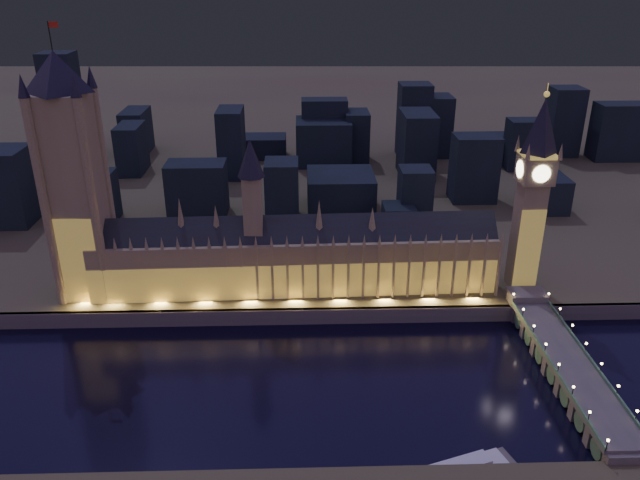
{
  "coord_description": "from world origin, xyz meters",
  "views": [
    {
      "loc": [
        -3.25,
        -219.08,
        160.25
      ],
      "look_at": [
        5.0,
        55.0,
        38.0
      ],
      "focal_mm": 35.0,
      "sensor_mm": 36.0,
      "label": 1
    }
  ],
  "objects_px": {
    "palace_of_westminster": "(293,256)",
    "elizabeth_tower": "(534,180)",
    "westminster_bridge": "(563,363)",
    "river_boat": "(459,470)",
    "victoria_tower": "(72,169)"
  },
  "relations": [
    {
      "from": "palace_of_westminster",
      "to": "elizabeth_tower",
      "type": "xyz_separation_m",
      "value": [
        116.12,
        0.18,
        38.83
      ]
    },
    {
      "from": "westminster_bridge",
      "to": "river_boat",
      "type": "distance_m",
      "value": 78.92
    },
    {
      "from": "victoria_tower",
      "to": "palace_of_westminster",
      "type": "bearing_deg",
      "value": -0.11
    },
    {
      "from": "victoria_tower",
      "to": "elizabeth_tower",
      "type": "height_order",
      "value": "victoria_tower"
    },
    {
      "from": "victoria_tower",
      "to": "westminster_bridge",
      "type": "xyz_separation_m",
      "value": [
        216.03,
        -65.38,
        -66.57
      ]
    },
    {
      "from": "westminster_bridge",
      "to": "elizabeth_tower",
      "type": "bearing_deg",
      "value": 88.28
    },
    {
      "from": "palace_of_westminster",
      "to": "river_boat",
      "type": "bearing_deg",
      "value": -64.43
    },
    {
      "from": "palace_of_westminster",
      "to": "elizabeth_tower",
      "type": "height_order",
      "value": "elizabeth_tower"
    },
    {
      "from": "elizabeth_tower",
      "to": "palace_of_westminster",
      "type": "bearing_deg",
      "value": -179.91
    },
    {
      "from": "elizabeth_tower",
      "to": "westminster_bridge",
      "type": "bearing_deg",
      "value": -91.72
    },
    {
      "from": "victoria_tower",
      "to": "river_boat",
      "type": "distance_m",
      "value": 211.56
    },
    {
      "from": "elizabeth_tower",
      "to": "river_boat",
      "type": "relative_size",
      "value": 2.35
    },
    {
      "from": "palace_of_westminster",
      "to": "elizabeth_tower",
      "type": "bearing_deg",
      "value": 0.09
    },
    {
      "from": "palace_of_westminster",
      "to": "westminster_bridge",
      "type": "relative_size",
      "value": 1.79
    },
    {
      "from": "river_boat",
      "to": "palace_of_westminster",
      "type": "bearing_deg",
      "value": 115.57
    }
  ]
}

